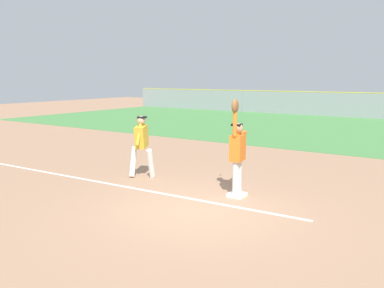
{
  "coord_description": "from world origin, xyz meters",
  "views": [
    {
      "loc": [
        4.51,
        -6.8,
        2.74
      ],
      "look_at": [
        -1.28,
        1.72,
        1.05
      ],
      "focal_mm": 37.86,
      "sensor_mm": 36.0,
      "label": 1
    }
  ],
  "objects": [
    {
      "name": "first_base",
      "position": [
        0.25,
        1.34,
        0.04
      ],
      "size": [
        0.39,
        0.39,
        0.08
      ],
      "primitive_type": "cube",
      "rotation": [
        0.0,
        0.0,
        0.03
      ],
      "color": "white",
      "rests_on": "ground_plane"
    },
    {
      "name": "parked_car_blue",
      "position": [
        -10.77,
        25.8,
        0.67
      ],
      "size": [
        4.43,
        2.18,
        1.25
      ],
      "rotation": [
        0.0,
        0.0,
        -0.02
      ],
      "color": "#23389E",
      "rests_on": "ground_plane"
    },
    {
      "name": "ground_plane",
      "position": [
        0.0,
        0.0,
        0.0
      ],
      "size": [
        72.02,
        72.02,
        0.0
      ],
      "primitive_type": "plane",
      "color": "tan"
    },
    {
      "name": "parked_car_silver",
      "position": [
        -5.04,
        25.69,
        0.67
      ],
      "size": [
        4.58,
        2.48,
        1.25
      ],
      "rotation": [
        0.0,
        0.0,
        0.11
      ],
      "color": "#B7B7BC",
      "rests_on": "ground_plane"
    },
    {
      "name": "outfield_grass",
      "position": [
        0.0,
        15.32,
        0.01
      ],
      "size": [
        42.36,
        14.72,
        0.01
      ],
      "primitive_type": "cube",
      "color": "#4C8C47",
      "rests_on": "ground_plane"
    },
    {
      "name": "fielder",
      "position": [
        0.23,
        1.34,
        1.12
      ],
      "size": [
        0.32,
        0.9,
        2.28
      ],
      "rotation": [
        0.0,
        0.0,
        3.29
      ],
      "color": "silver",
      "rests_on": "ground_plane"
    },
    {
      "name": "baseball",
      "position": [
        0.06,
        1.54,
        2.17
      ],
      "size": [
        0.07,
        0.07,
        0.07
      ],
      "primitive_type": "sphere",
      "color": "white"
    },
    {
      "name": "runner",
      "position": [
        -2.79,
        1.47,
        1.0
      ],
      "size": [
        0.89,
        0.81,
        1.72
      ],
      "rotation": [
        0.0,
        0.0,
        0.4
      ],
      "color": "white",
      "rests_on": "ground_plane"
    },
    {
      "name": "chalk_foul_line",
      "position": [
        -3.75,
        0.44,
        0.0
      ],
      "size": [
        11.99,
        0.61,
        0.01
      ],
      "primitive_type": "cube",
      "rotation": [
        0.0,
        0.0,
        0.04
      ],
      "color": "white",
      "rests_on": "ground_plane"
    }
  ]
}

